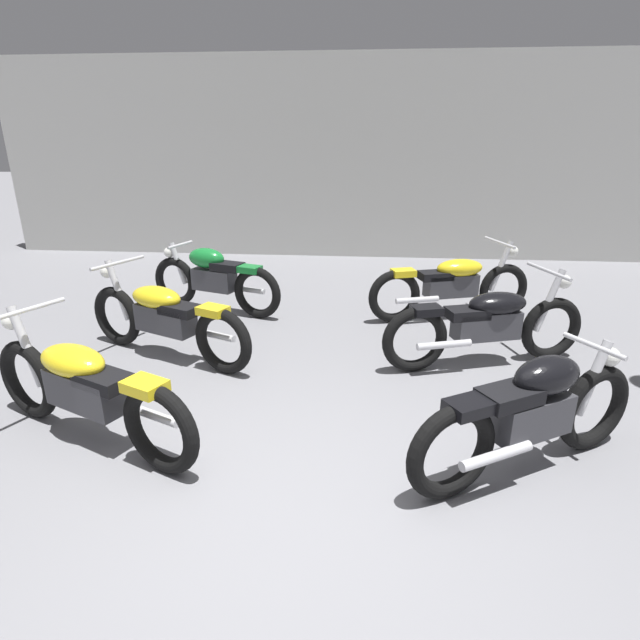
{
  "coord_description": "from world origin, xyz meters",
  "views": [
    {
      "loc": [
        0.42,
        -2.4,
        2.21
      ],
      "look_at": [
        0.0,
        2.13,
        0.55
      ],
      "focal_mm": 28.34,
      "sensor_mm": 36.0,
      "label": 1
    }
  ],
  "objects": [
    {
      "name": "ground_plane",
      "position": [
        0.0,
        0.0,
        0.0
      ],
      "size": [
        60.0,
        60.0,
        0.0
      ],
      "primitive_type": "plane",
      "color": "gray"
    },
    {
      "name": "back_wall",
      "position": [
        0.0,
        7.42,
        1.8
      ],
      "size": [
        13.15,
        0.24,
        3.6
      ],
      "primitive_type": "cube",
      "color": "#B2B2AD",
      "rests_on": "ground"
    },
    {
      "name": "motorcycle_left_row_0",
      "position": [
        -1.63,
        0.78,
        0.45
      ],
      "size": [
        2.02,
        1.07,
        0.97
      ],
      "color": "black",
      "rests_on": "ground"
    },
    {
      "name": "motorcycle_left_row_1",
      "position": [
        -1.63,
        2.34,
        0.45
      ],
      "size": [
        2.03,
        1.06,
        0.97
      ],
      "color": "black",
      "rests_on": "ground"
    },
    {
      "name": "motorcycle_left_row_2",
      "position": [
        -1.57,
        3.87,
        0.46
      ],
      "size": [
        1.9,
        0.77,
        0.88
      ],
      "color": "black",
      "rests_on": "ground"
    },
    {
      "name": "motorcycle_right_row_0",
      "position": [
        1.57,
        0.7,
        0.46
      ],
      "size": [
        1.76,
        1.08,
        0.88
      ],
      "color": "black",
      "rests_on": "ground"
    },
    {
      "name": "motorcycle_right_row_1",
      "position": [
        1.65,
        2.46,
        0.45
      ],
      "size": [
        2.11,
        0.89,
        0.97
      ],
      "color": "black",
      "rests_on": "ground"
    },
    {
      "name": "motorcycle_right_row_2",
      "position": [
        1.52,
        3.88,
        0.45
      ],
      "size": [
        2.1,
        0.9,
        0.97
      ],
      "color": "black",
      "rests_on": "ground"
    }
  ]
}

